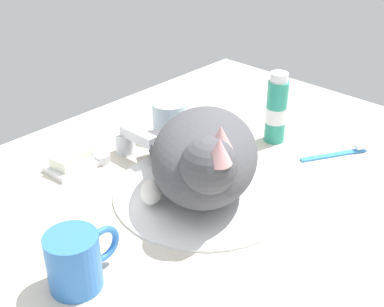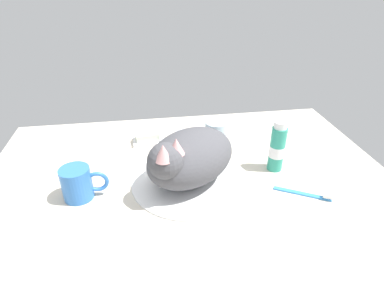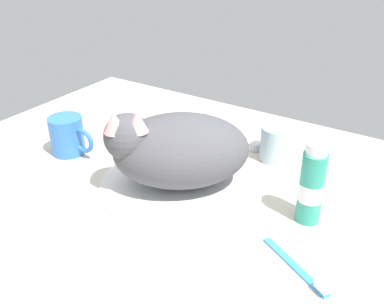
{
  "view_description": "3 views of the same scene",
  "coord_description": "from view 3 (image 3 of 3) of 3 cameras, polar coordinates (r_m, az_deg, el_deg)",
  "views": [
    {
      "loc": [
        -56.04,
        -49.62,
        50.74
      ],
      "look_at": [
        -1.21,
        1.75,
        7.71
      ],
      "focal_mm": 49.07,
      "sensor_mm": 36.0,
      "label": 1
    },
    {
      "loc": [
        -10.35,
        -68.76,
        50.32
      ],
      "look_at": [
        0.76,
        2.91,
        6.88
      ],
      "focal_mm": 30.21,
      "sensor_mm": 36.0,
      "label": 2
    },
    {
      "loc": [
        41.52,
        -60.38,
        46.27
      ],
      "look_at": [
        0.41,
        3.1,
        5.63
      ],
      "focal_mm": 42.06,
      "sensor_mm": 36.0,
      "label": 3
    }
  ],
  "objects": [
    {
      "name": "toothbrush",
      "position": [
        0.69,
        13.38,
        -13.94
      ],
      "size": [
        12.83,
        8.05,
        1.6
      ],
      "color": "#388CD8",
      "rests_on": "ground_plane"
    },
    {
      "name": "rinse_cup",
      "position": [
        0.95,
        10.74,
        1.27
      ],
      "size": [
        7.06,
        7.06,
        7.49
      ],
      "color": "silver",
      "rests_on": "ground_plane"
    },
    {
      "name": "toothpaste_bottle",
      "position": [
        0.76,
        14.92,
        -3.97
      ],
      "size": [
        4.21,
        4.21,
        14.52
      ],
      "color": "teal",
      "rests_on": "ground_plane"
    },
    {
      "name": "sink_basin",
      "position": [
        0.86,
        -1.35,
        -3.77
      ],
      "size": [
        31.28,
        31.28,
        0.91
      ],
      "primitive_type": "cylinder",
      "color": "white",
      "rests_on": "ground_plane"
    },
    {
      "name": "faucet",
      "position": [
        1.0,
        4.95,
        2.32
      ],
      "size": [
        13.67,
        10.14,
        6.15
      ],
      "color": "silver",
      "rests_on": "ground_plane"
    },
    {
      "name": "soap_dish",
      "position": [
        1.09,
        0.94,
        3.39
      ],
      "size": [
        9.0,
        6.4,
        1.2
      ],
      "primitive_type": "cube",
      "color": "white",
      "rests_on": "ground_plane"
    },
    {
      "name": "ground_plane",
      "position": [
        0.87,
        -1.33,
        -4.86
      ],
      "size": [
        110.0,
        82.5,
        3.0
      ],
      "primitive_type": "cube",
      "color": "beige"
    },
    {
      "name": "cat",
      "position": [
        0.83,
        -2.08,
        0.63
      ],
      "size": [
        30.69,
        31.67,
        16.0
      ],
      "color": "#4C4C51",
      "rests_on": "sink_basin"
    },
    {
      "name": "coffee_mug",
      "position": [
        1.0,
        -15.46,
        2.21
      ],
      "size": [
        11.27,
        7.25,
        8.25
      ],
      "color": "#3372C6",
      "rests_on": "ground_plane"
    },
    {
      "name": "soap_bar",
      "position": [
        1.08,
        0.95,
        4.2
      ],
      "size": [
        7.86,
        5.19,
        2.18
      ],
      "primitive_type": "cube",
      "rotation": [
        0.0,
        0.0,
        0.16
      ],
      "color": "silver",
      "rests_on": "soap_dish"
    }
  ]
}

